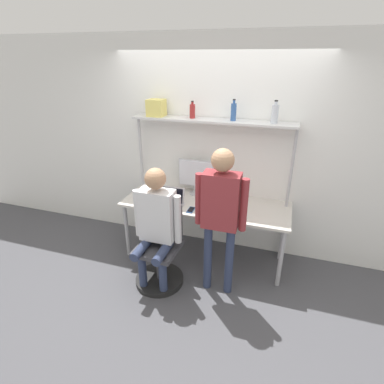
% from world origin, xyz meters
% --- Properties ---
extents(ground_plane, '(12.00, 12.00, 0.00)m').
position_xyz_m(ground_plane, '(0.00, 0.00, 0.00)').
color(ground_plane, '#4C4C51').
extents(wall_back, '(8.00, 0.06, 2.70)m').
position_xyz_m(wall_back, '(0.00, 0.77, 1.35)').
color(wall_back, white).
rests_on(wall_back, ground_plane).
extents(desk, '(2.05, 0.72, 0.77)m').
position_xyz_m(desk, '(0.00, 0.38, 0.70)').
color(desk, beige).
rests_on(desk, ground_plane).
extents(shelf_unit, '(1.95, 0.27, 1.76)m').
position_xyz_m(shelf_unit, '(0.00, 0.60, 1.52)').
color(shelf_unit, silver).
rests_on(shelf_unit, ground_plane).
extents(monitor, '(0.47, 0.17, 0.46)m').
position_xyz_m(monitor, '(-0.20, 0.62, 1.03)').
color(monitor, '#B7B7BC').
rests_on(monitor, desk).
extents(laptop, '(0.34, 0.21, 0.21)m').
position_xyz_m(laptop, '(-0.40, 0.22, 0.83)').
color(laptop, '#BCBCC1').
rests_on(laptop, desk).
extents(cell_phone, '(0.07, 0.15, 0.01)m').
position_xyz_m(cell_phone, '(-0.11, 0.15, 0.78)').
color(cell_phone, '#264C8C').
rests_on(cell_phone, desk).
extents(office_chair, '(0.56, 0.56, 0.95)m').
position_xyz_m(office_chair, '(-0.36, -0.24, 0.30)').
color(office_chair, black).
rests_on(office_chair, ground_plane).
extents(person_seated, '(0.54, 0.47, 1.41)m').
position_xyz_m(person_seated, '(-0.36, -0.29, 0.84)').
color(person_seated, '#2D3856').
rests_on(person_seated, ground_plane).
extents(person_standing, '(0.54, 0.22, 1.66)m').
position_xyz_m(person_standing, '(0.31, -0.19, 1.06)').
color(person_standing, '#2D3856').
rests_on(person_standing, ground_plane).
extents(bottle_clear, '(0.08, 0.08, 0.25)m').
position_xyz_m(bottle_clear, '(0.70, 0.60, 1.86)').
color(bottle_clear, silver).
rests_on(bottle_clear, shelf_unit).
extents(bottle_blue, '(0.06, 0.06, 0.24)m').
position_xyz_m(bottle_blue, '(0.25, 0.60, 1.86)').
color(bottle_blue, '#335999').
rests_on(bottle_blue, shelf_unit).
extents(bottle_red, '(0.07, 0.07, 0.20)m').
position_xyz_m(bottle_red, '(-0.24, 0.60, 1.84)').
color(bottle_red, maroon).
rests_on(bottle_red, shelf_unit).
extents(storage_box, '(0.20, 0.19, 0.20)m').
position_xyz_m(storage_box, '(-0.70, 0.60, 1.86)').
color(storage_box, '#DBCC66').
rests_on(storage_box, shelf_unit).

